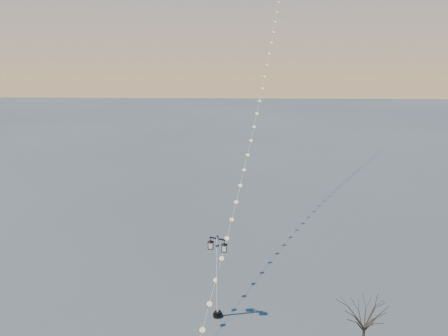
{
  "coord_description": "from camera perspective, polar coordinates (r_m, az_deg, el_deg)",
  "views": [
    {
      "loc": [
        1.17,
        -22.28,
        16.77
      ],
      "look_at": [
        0.04,
        6.7,
        9.11
      ],
      "focal_mm": 34.43,
      "sensor_mm": 36.0,
      "label": 1
    }
  ],
  "objects": [
    {
      "name": "street_lamp",
      "position": [
        28.44,
        -0.87,
        -13.71
      ],
      "size": [
        1.39,
        0.89,
        5.78
      ],
      "rotation": [
        0.0,
        0.0,
        -0.41
      ],
      "color": "black",
      "rests_on": "ground"
    },
    {
      "name": "bare_tree",
      "position": [
        26.48,
        18.23,
        -18.37
      ],
      "size": [
        2.26,
        2.26,
        3.75
      ],
      "rotation": [
        0.0,
        0.0,
        0.28
      ],
      "color": "#34291F",
      "rests_on": "ground"
    },
    {
      "name": "kite_train",
      "position": [
        46.96,
        5.5,
        16.04
      ],
      "size": [
        10.53,
        53.37,
        35.83
      ],
      "rotation": [
        0.0,
        0.0,
        0.31
      ],
      "color": "black",
      "rests_on": "ground"
    }
  ]
}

